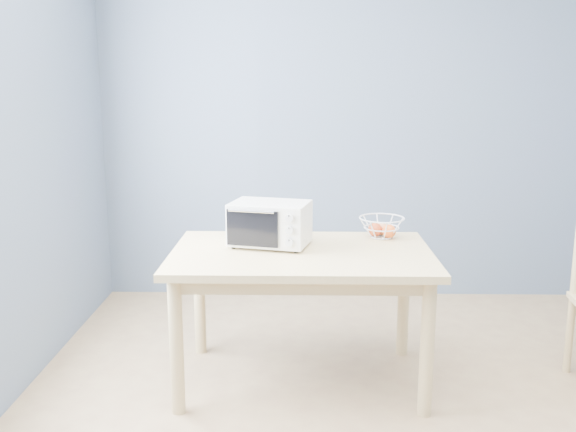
{
  "coord_description": "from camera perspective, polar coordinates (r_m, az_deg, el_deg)",
  "views": [
    {
      "loc": [
        -0.51,
        -2.58,
        1.65
      ],
      "look_at": [
        -0.57,
        0.81,
        0.93
      ],
      "focal_mm": 40.0,
      "sensor_mm": 36.0,
      "label": 1
    }
  ],
  "objects": [
    {
      "name": "toaster_oven",
      "position": [
        3.53,
        -1.88,
        -0.62
      ],
      "size": [
        0.47,
        0.38,
        0.25
      ],
      "rotation": [
        0.0,
        0.0,
        -0.24
      ],
      "color": "silver",
      "rests_on": "dining_table"
    },
    {
      "name": "room",
      "position": [
        2.66,
        12.11,
        4.11
      ],
      "size": [
        4.01,
        4.51,
        2.61
      ],
      "color": "tan",
      "rests_on": "ground"
    },
    {
      "name": "dining_table",
      "position": [
        3.48,
        1.21,
        -4.73
      ],
      "size": [
        1.4,
        0.9,
        0.75
      ],
      "color": "#DEC085",
      "rests_on": "ground"
    },
    {
      "name": "fruit_basket",
      "position": [
        3.77,
        8.32,
        -0.99
      ],
      "size": [
        0.29,
        0.29,
        0.12
      ],
      "rotation": [
        0.0,
        0.0,
        0.11
      ],
      "color": "silver",
      "rests_on": "dining_table"
    }
  ]
}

